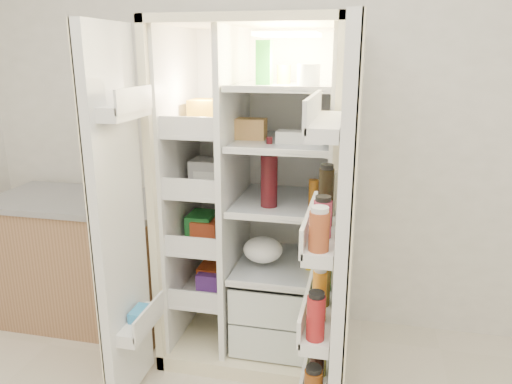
# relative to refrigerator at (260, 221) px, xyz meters

# --- Properties ---
(wall_back) EXTENTS (4.00, 0.02, 2.70)m
(wall_back) POSITION_rel_refrigerator_xyz_m (0.14, 0.35, 0.61)
(wall_back) COLOR white
(wall_back) RESTS_ON floor
(refrigerator) EXTENTS (0.92, 0.70, 1.80)m
(refrigerator) POSITION_rel_refrigerator_xyz_m (0.00, 0.00, 0.00)
(refrigerator) COLOR beige
(refrigerator) RESTS_ON floor
(freezer_door) EXTENTS (0.15, 0.40, 1.72)m
(freezer_door) POSITION_rel_refrigerator_xyz_m (-0.51, -0.60, 0.15)
(freezer_door) COLOR silver
(freezer_door) RESTS_ON floor
(fridge_door) EXTENTS (0.17, 0.58, 1.72)m
(fridge_door) POSITION_rel_refrigerator_xyz_m (0.47, -0.69, 0.12)
(fridge_door) COLOR silver
(fridge_door) RESTS_ON floor
(kitchen_counter) EXTENTS (1.10, 0.58, 0.80)m
(kitchen_counter) POSITION_rel_refrigerator_xyz_m (-1.10, 0.02, -0.34)
(kitchen_counter) COLOR #9D734E
(kitchen_counter) RESTS_ON floor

